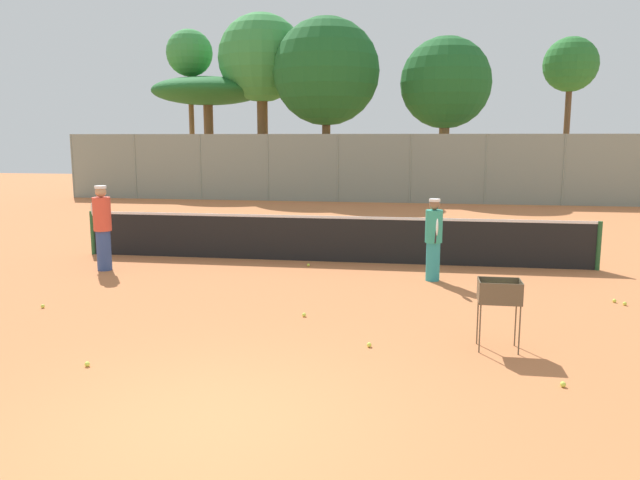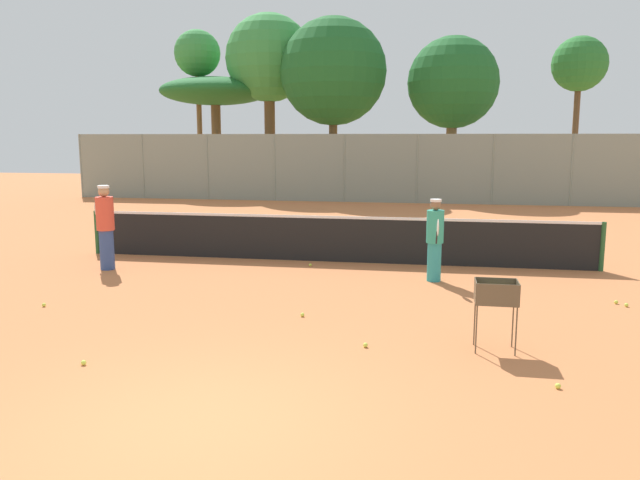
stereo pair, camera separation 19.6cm
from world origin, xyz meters
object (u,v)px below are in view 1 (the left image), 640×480
at_px(player_red_cap, 434,239).
at_px(parked_car, 510,185).
at_px(player_white_outfit, 102,227).
at_px(ball_cart, 499,297).
at_px(tennis_net, 329,238).

height_order(player_red_cap, parked_car, player_red_cap).
relative_size(player_red_cap, parked_car, 0.39).
height_order(player_white_outfit, ball_cart, player_white_outfit).
height_order(player_white_outfit, parked_car, player_white_outfit).
xyz_separation_m(tennis_net, ball_cart, (3.14, -5.63, 0.17)).
height_order(tennis_net, player_red_cap, player_red_cap).
bearing_deg(ball_cart, tennis_net, 119.10).
bearing_deg(player_red_cap, player_white_outfit, -94.46).
xyz_separation_m(tennis_net, parked_car, (6.13, 15.77, 0.10)).
relative_size(tennis_net, player_white_outfit, 6.47).
bearing_deg(player_white_outfit, ball_cart, -164.27).
distance_m(tennis_net, parked_car, 16.92).
bearing_deg(player_red_cap, ball_cart, 5.93).
height_order(player_red_cap, ball_cart, player_red_cap).
distance_m(player_red_cap, parked_car, 17.78).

